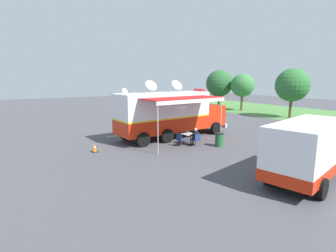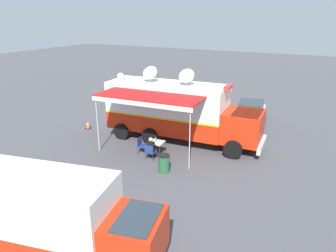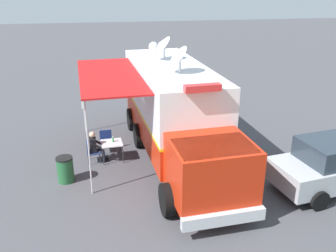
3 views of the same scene
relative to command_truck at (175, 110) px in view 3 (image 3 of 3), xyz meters
The scene contains 11 objects.
ground_plane 2.09m from the command_truck, 88.87° to the right, with size 100.00×100.00×0.00m, color #47474C.
lot_stripe 4.01m from the command_truck, 148.11° to the right, with size 0.12×4.80×0.01m, color silver.
command_truck is the anchor object (origin of this frame).
folding_table 2.75m from the command_truck, ahead, with size 0.85×0.85×0.73m.
water_bottle 2.63m from the command_truck, ahead, with size 0.07×0.07×0.22m.
folding_chair_at_table 3.54m from the command_truck, ahead, with size 0.51×0.51×0.87m.
folding_chair_beside_table 3.16m from the command_truck, 20.43° to the right, with size 0.51×0.51×0.87m.
seated_responder 3.31m from the command_truck, ahead, with size 0.68×0.58×1.25m.
trash_bin 4.52m from the command_truck, 16.85° to the left, with size 0.57×0.57×0.91m.
traffic_cone 6.64m from the command_truck, 81.59° to the right, with size 0.36×0.36×0.58m.
car_behind_truck 5.84m from the command_truck, 145.24° to the left, with size 4.43×2.49×1.76m.
Camera 3 is at (2.57, 13.63, 6.53)m, focal length 39.33 mm.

